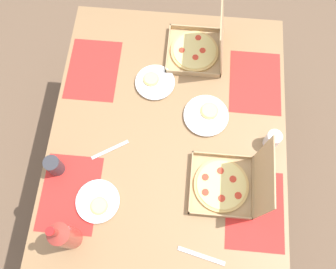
{
  "coord_description": "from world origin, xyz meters",
  "views": [
    {
      "loc": [
        0.61,
        0.05,
        2.34
      ],
      "look_at": [
        0.0,
        0.0,
        0.73
      ],
      "focal_mm": 38.01,
      "sensor_mm": 36.0,
      "label": 1
    }
  ],
  "objects_px": {
    "soda_bottle": "(64,236)",
    "pizza_box_edge_far": "(200,48)",
    "plate_near_right": "(98,202)",
    "cup_spare": "(272,140)",
    "cup_clear_left": "(54,166)",
    "plate_middle": "(206,115)",
    "plate_near_left": "(155,82)",
    "pizza_box_center": "(230,184)"
  },
  "relations": [
    {
      "from": "plate_middle",
      "to": "pizza_box_edge_far",
      "type": "bearing_deg",
      "value": -171.58
    },
    {
      "from": "cup_spare",
      "to": "cup_clear_left",
      "type": "relative_size",
      "value": 0.89
    },
    {
      "from": "plate_near_right",
      "to": "soda_bottle",
      "type": "relative_size",
      "value": 0.61
    },
    {
      "from": "pizza_box_edge_far",
      "to": "cup_spare",
      "type": "bearing_deg",
      "value": 37.5
    },
    {
      "from": "plate_near_left",
      "to": "soda_bottle",
      "type": "xyz_separation_m",
      "value": [
        0.8,
        -0.28,
        0.12
      ]
    },
    {
      "from": "plate_near_right",
      "to": "cup_clear_left",
      "type": "xyz_separation_m",
      "value": [
        -0.14,
        -0.21,
        0.04
      ]
    },
    {
      "from": "plate_near_left",
      "to": "plate_middle",
      "type": "height_order",
      "value": "same"
    },
    {
      "from": "cup_clear_left",
      "to": "plate_near_right",
      "type": "bearing_deg",
      "value": 57.42
    },
    {
      "from": "pizza_box_edge_far",
      "to": "pizza_box_center",
      "type": "relative_size",
      "value": 0.99
    },
    {
      "from": "pizza_box_center",
      "to": "plate_near_right",
      "type": "relative_size",
      "value": 1.63
    },
    {
      "from": "plate_middle",
      "to": "soda_bottle",
      "type": "height_order",
      "value": "soda_bottle"
    },
    {
      "from": "pizza_box_edge_far",
      "to": "plate_near_left",
      "type": "bearing_deg",
      "value": -47.3
    },
    {
      "from": "plate_near_right",
      "to": "cup_spare",
      "type": "relative_size",
      "value": 2.06
    },
    {
      "from": "soda_bottle",
      "to": "cup_spare",
      "type": "distance_m",
      "value": 1.01
    },
    {
      "from": "pizza_box_edge_far",
      "to": "soda_bottle",
      "type": "height_order",
      "value": "soda_bottle"
    },
    {
      "from": "pizza_box_center",
      "to": "plate_near_right",
      "type": "bearing_deg",
      "value": -77.87
    },
    {
      "from": "soda_bottle",
      "to": "cup_clear_left",
      "type": "xyz_separation_m",
      "value": [
        -0.3,
        -0.13,
        -0.08
      ]
    },
    {
      "from": "pizza_box_edge_far",
      "to": "soda_bottle",
      "type": "relative_size",
      "value": 0.99
    },
    {
      "from": "plate_near_left",
      "to": "pizza_box_center",
      "type": "bearing_deg",
      "value": 37.88
    },
    {
      "from": "pizza_box_center",
      "to": "cup_spare",
      "type": "distance_m",
      "value": 0.3
    },
    {
      "from": "pizza_box_edge_far",
      "to": "plate_near_right",
      "type": "relative_size",
      "value": 1.62
    },
    {
      "from": "pizza_box_edge_far",
      "to": "cup_clear_left",
      "type": "distance_m",
      "value": 0.93
    },
    {
      "from": "plate_near_right",
      "to": "soda_bottle",
      "type": "xyz_separation_m",
      "value": [
        0.17,
        -0.09,
        0.12
      ]
    },
    {
      "from": "pizza_box_edge_far",
      "to": "cup_spare",
      "type": "distance_m",
      "value": 0.6
    },
    {
      "from": "pizza_box_edge_far",
      "to": "cup_clear_left",
      "type": "bearing_deg",
      "value": -42.01
    },
    {
      "from": "pizza_box_center",
      "to": "cup_spare",
      "type": "bearing_deg",
      "value": 139.97
    },
    {
      "from": "plate_near_right",
      "to": "plate_near_left",
      "type": "bearing_deg",
      "value": 163.04
    },
    {
      "from": "plate_near_left",
      "to": "plate_middle",
      "type": "bearing_deg",
      "value": 59.46
    },
    {
      "from": "plate_near_left",
      "to": "plate_middle",
      "type": "xyz_separation_m",
      "value": [
        0.16,
        0.27,
        0.0
      ]
    },
    {
      "from": "plate_middle",
      "to": "cup_spare",
      "type": "height_order",
      "value": "cup_spare"
    },
    {
      "from": "plate_near_left",
      "to": "plate_near_right",
      "type": "xyz_separation_m",
      "value": [
        0.63,
        -0.19,
        0.0
      ]
    },
    {
      "from": "plate_middle",
      "to": "cup_clear_left",
      "type": "distance_m",
      "value": 0.76
    },
    {
      "from": "soda_bottle",
      "to": "cup_spare",
      "type": "bearing_deg",
      "value": 121.11
    },
    {
      "from": "plate_near_right",
      "to": "cup_spare",
      "type": "height_order",
      "value": "cup_spare"
    },
    {
      "from": "plate_middle",
      "to": "cup_clear_left",
      "type": "relative_size",
      "value": 2.05
    },
    {
      "from": "plate_near_right",
      "to": "cup_spare",
      "type": "bearing_deg",
      "value": 114.55
    },
    {
      "from": "soda_bottle",
      "to": "pizza_box_edge_far",
      "type": "bearing_deg",
      "value": 153.47
    },
    {
      "from": "pizza_box_center",
      "to": "soda_bottle",
      "type": "xyz_separation_m",
      "value": [
        0.29,
        -0.67,
        0.08
      ]
    },
    {
      "from": "soda_bottle",
      "to": "cup_spare",
      "type": "xyz_separation_m",
      "value": [
        -0.52,
        0.86,
        -0.08
      ]
    },
    {
      "from": "plate_near_left",
      "to": "cup_spare",
      "type": "xyz_separation_m",
      "value": [
        0.27,
        0.58,
        0.04
      ]
    },
    {
      "from": "plate_near_left",
      "to": "soda_bottle",
      "type": "distance_m",
      "value": 0.85
    },
    {
      "from": "pizza_box_center",
      "to": "soda_bottle",
      "type": "bearing_deg",
      "value": -66.49
    }
  ]
}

